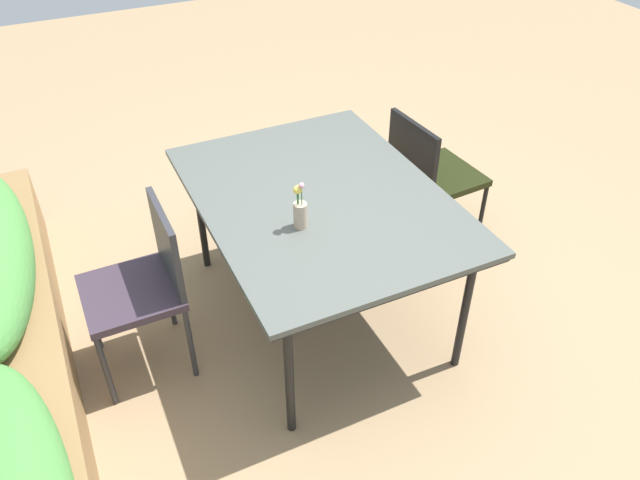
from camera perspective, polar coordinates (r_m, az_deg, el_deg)
name	(u,v)px	position (r m, az deg, el deg)	size (l,w,h in m)	color
ground_plane	(319,322)	(3.50, -0.08, -7.48)	(12.00, 12.00, 0.00)	#9E7F5B
dining_table	(320,203)	(3.11, 0.00, 3.40)	(1.56, 1.16, 0.78)	#4C514C
chair_far_side	(144,280)	(3.07, -15.81, -3.56)	(0.45, 0.45, 0.89)	#372B37
chair_near_right	(429,171)	(3.88, 9.94, 6.23)	(0.50, 0.50, 0.85)	black
flower_vase	(300,210)	(2.82, -1.85, 2.76)	(0.06, 0.06, 0.24)	tan
planter_box	(2,393)	(3.04, -27.08, -12.35)	(3.57, 0.55, 0.75)	olive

